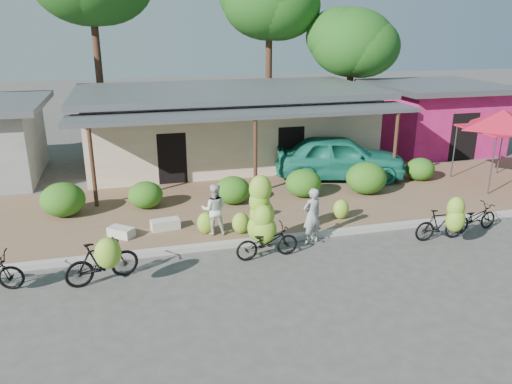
{
  "coord_description": "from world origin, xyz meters",
  "views": [
    {
      "loc": [
        -4.42,
        -10.72,
        6.03
      ],
      "look_at": [
        -0.78,
        3.07,
        1.2
      ],
      "focal_mm": 35.0,
      "sensor_mm": 36.0,
      "label": 1
    }
  ],
  "objects_px": {
    "sack_near": "(165,224)",
    "sack_far": "(121,232)",
    "bike_left": "(103,260)",
    "bike_right": "(445,222)",
    "red_canopy": "(502,120)",
    "bystander": "(214,209)",
    "teal_van": "(340,157)",
    "tree_near_right": "(348,41)",
    "tree_center_right": "(265,0)",
    "bike_far_right": "(475,218)",
    "bike_center": "(264,225)",
    "vendor": "(312,216)"
  },
  "relations": [
    {
      "from": "tree_near_right",
      "to": "bike_center",
      "type": "distance_m",
      "value": 16.27
    },
    {
      "from": "bystander",
      "to": "tree_near_right",
      "type": "bearing_deg",
      "value": -117.9
    },
    {
      "from": "tree_near_right",
      "to": "sack_near",
      "type": "relative_size",
      "value": 8.1
    },
    {
      "from": "bystander",
      "to": "vendor",
      "type": "bearing_deg",
      "value": 168.92
    },
    {
      "from": "tree_near_right",
      "to": "bike_far_right",
      "type": "height_order",
      "value": "tree_near_right"
    },
    {
      "from": "red_canopy",
      "to": "sack_near",
      "type": "bearing_deg",
      "value": -173.78
    },
    {
      "from": "bike_left",
      "to": "sack_near",
      "type": "distance_m",
      "value": 3.3
    },
    {
      "from": "tree_center_right",
      "to": "bike_far_right",
      "type": "relative_size",
      "value": 5.39
    },
    {
      "from": "bike_right",
      "to": "teal_van",
      "type": "distance_m",
      "value": 6.33
    },
    {
      "from": "bike_right",
      "to": "sack_near",
      "type": "height_order",
      "value": "bike_right"
    },
    {
      "from": "red_canopy",
      "to": "bike_right",
      "type": "relative_size",
      "value": 2.2
    },
    {
      "from": "sack_far",
      "to": "bike_left",
      "type": "bearing_deg",
      "value": -99.06
    },
    {
      "from": "bike_right",
      "to": "sack_near",
      "type": "distance_m",
      "value": 8.2
    },
    {
      "from": "bystander",
      "to": "teal_van",
      "type": "relative_size",
      "value": 0.3
    },
    {
      "from": "bike_center",
      "to": "vendor",
      "type": "distance_m",
      "value": 1.59
    },
    {
      "from": "tree_near_right",
      "to": "bike_left",
      "type": "height_order",
      "value": "tree_near_right"
    },
    {
      "from": "teal_van",
      "to": "bike_far_right",
      "type": "bearing_deg",
      "value": -146.36
    },
    {
      "from": "bike_center",
      "to": "bystander",
      "type": "xyz_separation_m",
      "value": [
        -1.1,
        1.43,
        0.04
      ]
    },
    {
      "from": "tree_near_right",
      "to": "bike_left",
      "type": "xyz_separation_m",
      "value": [
        -12.53,
        -13.93,
        -4.54
      ]
    },
    {
      "from": "bike_right",
      "to": "vendor",
      "type": "xyz_separation_m",
      "value": [
        -3.68,
        1.0,
        0.17
      ]
    },
    {
      "from": "bike_center",
      "to": "sack_far",
      "type": "xyz_separation_m",
      "value": [
        -3.78,
        1.91,
        -0.59
      ]
    },
    {
      "from": "bike_left",
      "to": "bike_right",
      "type": "distance_m",
      "value": 9.41
    },
    {
      "from": "tree_center_right",
      "to": "bike_left",
      "type": "bearing_deg",
      "value": -118.16
    },
    {
      "from": "bike_far_right",
      "to": "teal_van",
      "type": "distance_m",
      "value": 6.12
    },
    {
      "from": "red_canopy",
      "to": "sack_far",
      "type": "bearing_deg",
      "value": -173.36
    },
    {
      "from": "tree_center_right",
      "to": "bike_left",
      "type": "relative_size",
      "value": 4.88
    },
    {
      "from": "sack_near",
      "to": "sack_far",
      "type": "relative_size",
      "value": 1.13
    },
    {
      "from": "tree_center_right",
      "to": "teal_van",
      "type": "distance_m",
      "value": 11.47
    },
    {
      "from": "tree_center_right",
      "to": "bike_far_right",
      "type": "bearing_deg",
      "value": -81.46
    },
    {
      "from": "tree_near_right",
      "to": "vendor",
      "type": "xyz_separation_m",
      "value": [
        -6.8,
        -12.91,
        -4.35
      ]
    },
    {
      "from": "bike_right",
      "to": "sack_near",
      "type": "bearing_deg",
      "value": 71.38
    },
    {
      "from": "red_canopy",
      "to": "bike_right",
      "type": "bearing_deg",
      "value": -140.55
    },
    {
      "from": "vendor",
      "to": "teal_van",
      "type": "relative_size",
      "value": 0.32
    },
    {
      "from": "red_canopy",
      "to": "teal_van",
      "type": "relative_size",
      "value": 0.69
    },
    {
      "from": "bike_right",
      "to": "sack_near",
      "type": "xyz_separation_m",
      "value": [
        -7.71,
        2.78,
        -0.38
      ]
    },
    {
      "from": "sack_far",
      "to": "vendor",
      "type": "bearing_deg",
      "value": -16.06
    },
    {
      "from": "red_canopy",
      "to": "bike_left",
      "type": "height_order",
      "value": "red_canopy"
    },
    {
      "from": "bike_center",
      "to": "sack_near",
      "type": "height_order",
      "value": "bike_center"
    },
    {
      "from": "red_canopy",
      "to": "bike_far_right",
      "type": "relative_size",
      "value": 2.06
    },
    {
      "from": "tree_near_right",
      "to": "bike_right",
      "type": "bearing_deg",
      "value": -102.63
    },
    {
      "from": "tree_near_right",
      "to": "teal_van",
      "type": "xyz_separation_m",
      "value": [
        -3.6,
        -7.61,
        -4.18
      ]
    },
    {
      "from": "bystander",
      "to": "red_canopy",
      "type": "bearing_deg",
      "value": -158.84
    },
    {
      "from": "red_canopy",
      "to": "sack_far",
      "type": "relative_size",
      "value": 4.67
    },
    {
      "from": "bike_left",
      "to": "vendor",
      "type": "relative_size",
      "value": 1.14
    },
    {
      "from": "tree_near_right",
      "to": "bike_center",
      "type": "relative_size",
      "value": 3.16
    },
    {
      "from": "sack_near",
      "to": "sack_far",
      "type": "bearing_deg",
      "value": -169.25
    },
    {
      "from": "bike_right",
      "to": "teal_van",
      "type": "xyz_separation_m",
      "value": [
        -0.48,
        6.3,
        0.34
      ]
    },
    {
      "from": "tree_near_right",
      "to": "bike_right",
      "type": "relative_size",
      "value": 4.32
    },
    {
      "from": "bike_left",
      "to": "sack_far",
      "type": "height_order",
      "value": "bike_left"
    },
    {
      "from": "red_canopy",
      "to": "bike_center",
      "type": "height_order",
      "value": "red_canopy"
    }
  ]
}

